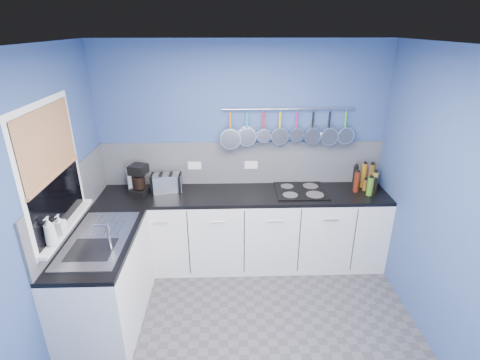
{
  "coord_description": "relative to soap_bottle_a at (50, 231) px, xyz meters",
  "views": [
    {
      "loc": [
        -0.15,
        -2.49,
        2.63
      ],
      "look_at": [
        -0.05,
        0.75,
        1.25
      ],
      "focal_mm": 27.54,
      "sensor_mm": 36.0,
      "label": 1
    }
  ],
  "objects": [
    {
      "name": "floor",
      "position": [
        1.53,
        0.01,
        -1.18
      ],
      "size": [
        3.2,
        3.0,
        0.02
      ],
      "primitive_type": "cube",
      "color": "#47474C",
      "rests_on": "ground"
    },
    {
      "name": "ceiling",
      "position": [
        1.53,
        0.01,
        1.34
      ],
      "size": [
        3.2,
        3.0,
        0.02
      ],
      "primitive_type": "cube",
      "color": "white",
      "rests_on": "ground"
    },
    {
      "name": "wall_back",
      "position": [
        1.53,
        1.52,
        0.08
      ],
      "size": [
        3.2,
        0.02,
        2.5
      ],
      "primitive_type": "cube",
      "color": "#324B82",
      "rests_on": "ground"
    },
    {
      "name": "wall_left",
      "position": [
        -0.08,
        0.01,
        0.08
      ],
      "size": [
        0.02,
        3.0,
        2.5
      ],
      "primitive_type": "cube",
      "color": "#324B82",
      "rests_on": "ground"
    },
    {
      "name": "wall_right",
      "position": [
        3.14,
        0.01,
        0.08
      ],
      "size": [
        0.02,
        3.0,
        2.5
      ],
      "primitive_type": "cube",
      "color": "#324B82",
      "rests_on": "ground"
    },
    {
      "name": "backsplash_back",
      "position": [
        1.53,
        1.5,
        -0.02
      ],
      "size": [
        3.2,
        0.02,
        0.5
      ],
      "primitive_type": "cube",
      "color": "gray",
      "rests_on": "wall_back"
    },
    {
      "name": "backsplash_left",
      "position": [
        -0.06,
        0.61,
        -0.02
      ],
      "size": [
        0.02,
        1.8,
        0.5
      ],
      "primitive_type": "cube",
      "color": "gray",
      "rests_on": "wall_left"
    },
    {
      "name": "cabinet_run_back",
      "position": [
        1.53,
        1.21,
        -0.74
      ],
      "size": [
        3.2,
        0.6,
        0.86
      ],
      "primitive_type": "cube",
      "color": "silver",
      "rests_on": "ground"
    },
    {
      "name": "worktop_back",
      "position": [
        1.53,
        1.21,
        -0.29
      ],
      "size": [
        3.2,
        0.6,
        0.04
      ],
      "primitive_type": "cube",
      "color": "black",
      "rests_on": "cabinet_run_back"
    },
    {
      "name": "cabinet_run_left",
      "position": [
        0.23,
        0.31,
        -0.74
      ],
      "size": [
        0.6,
        1.2,
        0.86
      ],
      "primitive_type": "cube",
      "color": "silver",
      "rests_on": "ground"
    },
    {
      "name": "worktop_left",
      "position": [
        0.23,
        0.31,
        -0.29
      ],
      "size": [
        0.6,
        1.2,
        0.04
      ],
      "primitive_type": "cube",
      "color": "black",
      "rests_on": "cabinet_run_left"
    },
    {
      "name": "window_frame",
      "position": [
        -0.05,
        0.31,
        0.38
      ],
      "size": [
        0.01,
        1.0,
        1.1
      ],
      "primitive_type": "cube",
      "color": "white",
      "rests_on": "wall_left"
    },
    {
      "name": "window_glass",
      "position": [
        -0.04,
        0.31,
        0.38
      ],
      "size": [
        0.01,
        0.9,
        1.0
      ],
      "primitive_type": "cube",
      "color": "black",
      "rests_on": "wall_left"
    },
    {
      "name": "bamboo_blind",
      "position": [
        -0.03,
        0.31,
        0.61
      ],
      "size": [
        0.01,
        0.9,
        0.55
      ],
      "primitive_type": "cube",
      "color": "tan",
      "rests_on": "wall_left"
    },
    {
      "name": "window_sill",
      "position": [
        -0.02,
        0.31,
        -0.13
      ],
      "size": [
        0.1,
        0.98,
        0.03
      ],
      "primitive_type": "cube",
      "color": "white",
      "rests_on": "wall_left"
    },
    {
      "name": "sink_unit",
      "position": [
        0.23,
        0.31,
        -0.27
      ],
      "size": [
        0.5,
        0.95,
        0.01
      ],
      "primitive_type": "cube",
      "color": "silver",
      "rests_on": "worktop_left"
    },
    {
      "name": "mixer_tap",
      "position": [
        0.39,
        0.13,
        -0.14
      ],
      "size": [
        0.12,
        0.08,
        0.26
      ],
      "primitive_type": null,
      "color": "silver",
      "rests_on": "worktop_left"
    },
    {
      "name": "socket_left",
      "position": [
        0.98,
        1.49,
        -0.04
      ],
      "size": [
        0.15,
        0.01,
        0.09
      ],
      "primitive_type": "cube",
      "color": "white",
      "rests_on": "backsplash_back"
    },
    {
      "name": "socket_right",
      "position": [
        1.63,
        1.49,
        -0.04
      ],
      "size": [
        0.15,
        0.01,
        0.09
      ],
      "primitive_type": "cube",
      "color": "white",
      "rests_on": "backsplash_back"
    },
    {
      "name": "pot_rail",
      "position": [
        2.03,
        1.46,
        0.61
      ],
      "size": [
        1.45,
        0.02,
        0.02
      ],
      "primitive_type": "cylinder",
      "rotation": [
        0.0,
        1.57,
        0.0
      ],
      "color": "silver",
      "rests_on": "wall_back"
    },
    {
      "name": "soap_bottle_a",
      "position": [
        0.0,
        0.0,
        0.0
      ],
      "size": [
        0.1,
        0.1,
        0.24
      ],
      "primitive_type": "imported",
      "rotation": [
        0.0,
        0.0,
        -0.07
      ],
      "color": "white",
      "rests_on": "window_sill"
    },
    {
      "name": "soap_bottle_b",
      "position": [
        0.0,
        0.16,
        -0.03
      ],
      "size": [
        0.09,
        0.09,
        0.17
      ],
      "primitive_type": "imported",
      "rotation": [
        0.0,
        0.0,
        -0.13
      ],
      "color": "white",
      "rests_on": "window_sill"
    },
    {
      "name": "paper_towel",
      "position": [
        0.31,
        1.3,
        -0.14
      ],
      "size": [
        0.14,
        0.14,
        0.27
      ],
      "primitive_type": "cylinder",
      "rotation": [
        0.0,
        0.0,
        0.19
      ],
      "color": "white",
      "rests_on": "worktop_back"
    },
    {
      "name": "coffee_maker",
      "position": [
        0.39,
        1.26,
        -0.11
      ],
      "size": [
        0.24,
        0.25,
        0.32
      ],
      "primitive_type": null,
      "rotation": [
        0.0,
        0.0,
        -0.31
      ],
      "color": "black",
      "rests_on": "worktop_back"
    },
    {
      "name": "toaster",
      "position": [
        0.68,
        1.3,
        -0.17
      ],
      "size": [
        0.34,
        0.25,
        0.2
      ],
      "primitive_type": "cube",
      "rotation": [
        0.0,
        0.0,
        0.25
      ],
      "color": "silver",
      "rests_on": "worktop_back"
    },
    {
      "name": "canister",
      "position": [
        0.78,
        1.34,
        -0.2
      ],
      "size": [
        0.09,
        0.09,
        0.13
      ],
      "primitive_type": "cylinder",
      "rotation": [
        0.0,
        0.0,
        0.04
      ],
      "color": "silver",
      "rests_on": "worktop_back"
    },
    {
      "name": "hob",
      "position": [
        2.18,
        1.24,
        -0.26
      ],
      "size": [
        0.56,
        0.49,
        0.01
      ],
      "primitive_type": "cube",
      "color": "black",
      "rests_on": "worktop_back"
    },
    {
      "name": "pan_0",
      "position": [
        1.4,
        1.45,
        0.4
      ],
      "size": [
        0.24,
        0.11,
        0.43
      ],
      "primitive_type": null,
      "color": "silver",
      "rests_on": "pot_rail"
    },
    {
      "name": "pan_1",
      "position": [
        1.58,
        1.45,
        0.41
      ],
      "size": [
        0.21,
        0.07,
        0.4
      ],
      "primitive_type": null,
      "color": "silver",
      "rests_on": "pot_rail"
    },
    {
      "name": "pan_2",
      "position": [
        1.76,
        1.45,
        0.44
      ],
      "size": [
        0.16,
        0.12,
        0.35
      ],
      "primitive_type": null,
      "color": "silver",
      "rests_on": "pot_rail"
    },
    {
      "name": "pan_3",
      "position": [
        1.94,
        1.45,
        0.42
      ],
      "size": [
        0.2,
        0.07,
        0.39
      ],
      "primitive_type": null,
      "color": "silver",
      "rests_on": "pot_rail"
    },
    {
      "name": "pan_4",
      "position": [
        2.12,
        1.45,
        0.43
      ],
      "size": [
        0.16,
        0.09,
        0.35
      ],
      "primitive_type": null,
      "color": "silver",
      "rests_on": "pot_rail"
    },
    {
      "name": "pan_5",
      "position": [
        2.3,
        1.45,
        0.42
      ],
      "size": [
        0.19,
        0.08,
        0.38
      ],
      "primitive_type": null,
      "color": "silver",
      "rests_on": "pot_rail"
    },
    {
      "name": "pan_6",
      "position": [
        2.48,
        1.45,
        0.41
      ],
      "size": [
        0.2,
        0.1,
        0.39
      ],
      "primitive_type": null,
      "color": "silver",
      "rests_on": "pot_rail"
    },
    {
      "name": "pan_7",
      "position": [
        2.67,
        1.45,
        0.42
      ],
      "size": [
        0.19,
        0.09,
        0.38
      ],
      "primitive_type": null,
      "color": "silver",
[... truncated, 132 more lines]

